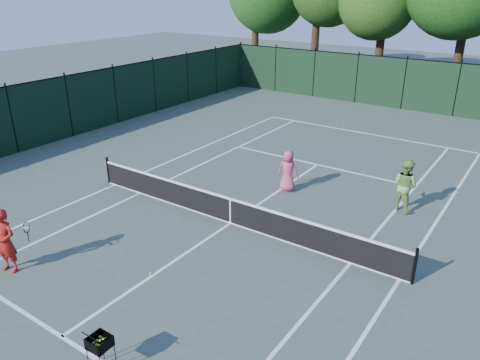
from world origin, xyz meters
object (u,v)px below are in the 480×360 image
Objects in this scene: player_green at (405,185)px; loose_ball_midcourt at (151,274)px; coach at (5,241)px; player_pink at (288,171)px; ball_hopper at (99,343)px.

player_green reaches higher than loose_ball_midcourt.
coach is 26.52× the size of loose_ball_midcourt.
player_green is (4.04, 0.82, 0.13)m from player_pink.
player_pink is at bearing 93.05° from ball_hopper.
coach is at bearing 76.73° from player_green.
coach is at bearing 164.83° from ball_hopper.
player_green is at bearing 60.63° from loose_ball_midcourt.
player_pink is (3.58, 8.89, -0.12)m from coach.
player_pink is 1.96× the size of ball_hopper.
loose_ball_midcourt is (-1.55, 2.92, -0.63)m from ball_hopper.
coach is 4.92m from ball_hopper.
ball_hopper reaches higher than loose_ball_midcourt.
coach is 12.34m from player_green.
loose_ball_midcourt is at bearing 16.90° from coach.
player_pink is 0.86× the size of player_green.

